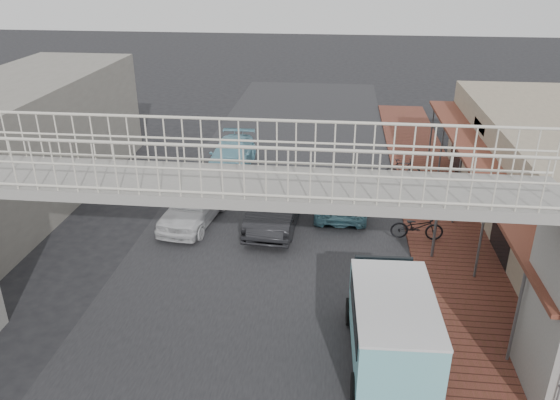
% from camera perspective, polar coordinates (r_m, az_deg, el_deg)
% --- Properties ---
extents(ground, '(120.00, 120.00, 0.00)m').
position_cam_1_polar(ground, '(17.87, -1.98, -8.70)').
color(ground, black).
rests_on(ground, ground).
extents(road_strip, '(10.00, 60.00, 0.01)m').
position_cam_1_polar(road_strip, '(17.87, -1.98, -8.69)').
color(road_strip, black).
rests_on(road_strip, ground).
extents(sidewalk, '(3.00, 40.00, 0.10)m').
position_cam_1_polar(sidewalk, '(20.72, 17.40, -4.75)').
color(sidewalk, brown).
rests_on(sidewalk, ground).
extents(footbridge, '(16.40, 2.40, 6.34)m').
position_cam_1_polar(footbridge, '(12.84, -4.70, -6.48)').
color(footbridge, gray).
rests_on(footbridge, ground).
extents(building_far_left, '(5.00, 14.00, 5.00)m').
position_cam_1_polar(building_far_left, '(25.70, -25.21, 5.65)').
color(building_far_left, gray).
rests_on(building_far_left, ground).
extents(white_hatchback, '(2.27, 4.51, 1.47)m').
position_cam_1_polar(white_hatchback, '(21.69, -9.01, -0.48)').
color(white_hatchback, silver).
rests_on(white_hatchback, ground).
extents(dark_sedan, '(2.03, 5.05, 1.63)m').
position_cam_1_polar(dark_sedan, '(21.31, -0.35, -0.40)').
color(dark_sedan, black).
rests_on(dark_sedan, ground).
extents(angkot_curb, '(2.04, 4.41, 1.22)m').
position_cam_1_polar(angkot_curb, '(22.61, 6.38, 0.39)').
color(angkot_curb, '#70B1C2').
rests_on(angkot_curb, ground).
extents(angkot_far, '(1.99, 4.85, 1.41)m').
position_cam_1_polar(angkot_far, '(26.95, -5.10, 4.67)').
color(angkot_far, '#68A1B4').
rests_on(angkot_far, ground).
extents(angkot_van, '(2.19, 4.50, 2.17)m').
position_cam_1_polar(angkot_van, '(14.26, 11.60, -12.16)').
color(angkot_van, black).
rests_on(angkot_van, ground).
extents(motorcycle_near, '(1.91, 0.68, 1.00)m').
position_cam_1_polar(motorcycle_near, '(20.65, 14.12, -2.72)').
color(motorcycle_near, black).
rests_on(motorcycle_near, sidewalk).
extents(motorcycle_far, '(1.78, 0.70, 1.04)m').
position_cam_1_polar(motorcycle_far, '(25.84, 12.66, 3.09)').
color(motorcycle_far, black).
rests_on(motorcycle_far, sidewalk).
extents(arrow_sign, '(1.84, 1.25, 3.06)m').
position_cam_1_polar(arrow_sign, '(19.17, 18.37, 1.08)').
color(arrow_sign, '#59595B').
rests_on(arrow_sign, sidewalk).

